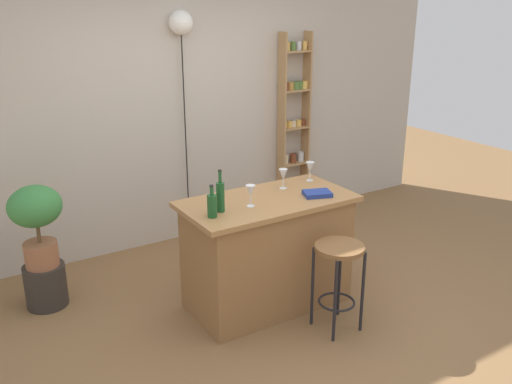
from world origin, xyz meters
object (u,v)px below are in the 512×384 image
at_px(spice_shelf, 294,129).
at_px(bottle_soda_blue, 212,205).
at_px(wine_glass_left, 251,191).
at_px(cookbook, 317,194).
at_px(wine_glass_center, 283,175).
at_px(wine_glass_right, 310,167).
at_px(bar_stool, 339,267).
at_px(potted_plant, 36,217).
at_px(plant_stool, 46,285).
at_px(pendant_globe_light, 181,26).
at_px(bottle_vinegar, 220,196).

distance_m(spice_shelf, bottle_soda_blue, 2.46).
relative_size(wine_glass_left, cookbook, 0.78).
xyz_separation_m(wine_glass_center, wine_glass_right, (0.31, 0.05, 0.00)).
relative_size(bar_stool, wine_glass_left, 4.14).
relative_size(bar_stool, wine_glass_center, 4.14).
xyz_separation_m(wine_glass_left, wine_glass_center, (0.44, 0.21, 0.00)).
bearing_deg(potted_plant, bottle_soda_blue, -45.80).
relative_size(bottle_soda_blue, wine_glass_left, 1.45).
bearing_deg(plant_stool, pendant_globe_light, 21.41).
xyz_separation_m(bar_stool, bottle_vinegar, (-0.68, 0.54, 0.51)).
xyz_separation_m(bottle_soda_blue, wine_glass_center, (0.78, 0.25, 0.03)).
height_order(plant_stool, cookbook, cookbook).
bearing_deg(wine_glass_left, cookbook, -8.13).
relative_size(bottle_vinegar, pendant_globe_light, 0.14).
bearing_deg(plant_stool, wine_glass_right, -19.33).
bearing_deg(bar_stool, wine_glass_right, 68.34).
xyz_separation_m(spice_shelf, cookbook, (-0.96, -1.65, -0.08)).
distance_m(bar_stool, potted_plant, 2.34).
distance_m(plant_stool, wine_glass_center, 2.12).
xyz_separation_m(plant_stool, bottle_soda_blue, (1.00, -1.03, 0.82)).
bearing_deg(spice_shelf, bottle_vinegar, -138.74).
relative_size(bar_stool, plant_stool, 1.93).
height_order(spice_shelf, plant_stool, spice_shelf).
height_order(bottle_vinegar, cookbook, bottle_vinegar).
height_order(bar_stool, potted_plant, potted_plant).
distance_m(bar_stool, plant_stool, 2.35).
xyz_separation_m(wine_glass_left, wine_glass_right, (0.74, 0.26, 0.00)).
distance_m(plant_stool, bottle_soda_blue, 1.65).
bearing_deg(wine_glass_left, bar_stool, -49.83).
bearing_deg(wine_glass_right, potted_plant, 160.67).
bearing_deg(spice_shelf, wine_glass_right, -120.67).
distance_m(bar_stool, wine_glass_center, 0.89).
bearing_deg(bar_stool, pendant_globe_light, 95.43).
xyz_separation_m(potted_plant, cookbook, (1.90, -1.07, 0.15)).
distance_m(spice_shelf, pendant_globe_light, 1.71).
bearing_deg(bottle_soda_blue, wine_glass_left, 6.66).
relative_size(bar_stool, bottle_soda_blue, 2.85).
xyz_separation_m(bar_stool, pendant_globe_light, (-0.20, 2.12, 1.62)).
relative_size(wine_glass_left, wine_glass_center, 1.00).
height_order(potted_plant, bottle_soda_blue, bottle_soda_blue).
height_order(spice_shelf, bottle_soda_blue, spice_shelf).
relative_size(plant_stool, bottle_vinegar, 1.12).
bearing_deg(bottle_vinegar, potted_plant, 138.77).
height_order(potted_plant, bottle_vinegar, bottle_vinegar).
relative_size(plant_stool, bottle_soda_blue, 1.48).
height_order(spice_shelf, potted_plant, spice_shelf).
bearing_deg(bottle_vinegar, wine_glass_left, -5.42).
distance_m(bar_stool, bottle_soda_blue, 1.03).
distance_m(bottle_soda_blue, pendant_globe_light, 2.08).
bearing_deg(wine_glass_left, pendant_globe_light, 81.66).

